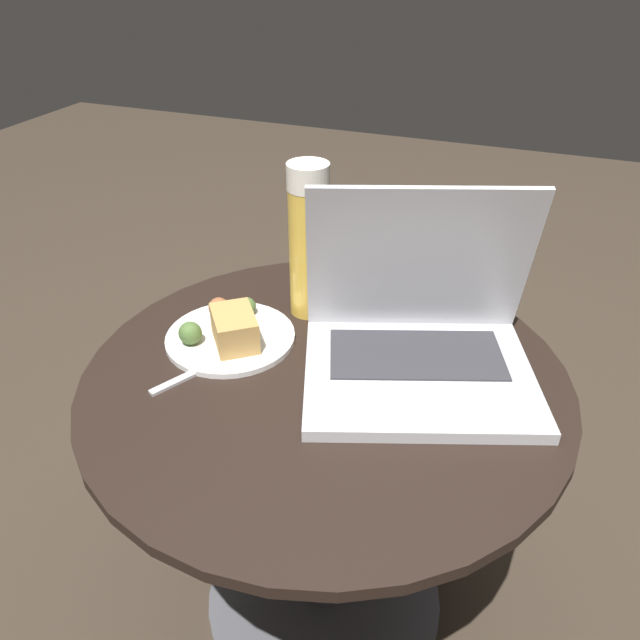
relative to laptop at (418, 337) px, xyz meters
name	(u,v)px	position (x,y,z in m)	size (l,w,h in m)	color
ground_plane	(324,596)	(-0.12, -0.06, -0.60)	(6.00, 6.00, 0.00)	#382D23
table	(325,450)	(-0.12, -0.06, -0.21)	(0.71, 0.71, 0.54)	#515156
laptop	(418,337)	(0.00, 0.00, 0.00)	(0.39, 0.35, 0.27)	silver
beer_glass	(309,241)	(-0.20, 0.09, 0.07)	(0.07, 0.07, 0.25)	gold
snack_plate	(229,331)	(-0.29, -0.04, -0.04)	(0.20, 0.20, 0.06)	white
fork	(214,363)	(-0.28, -0.10, -0.05)	(0.10, 0.17, 0.00)	silver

